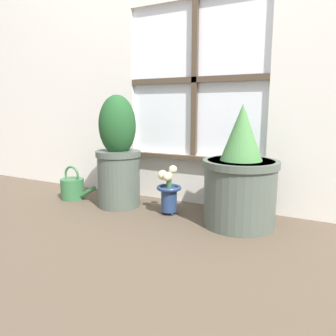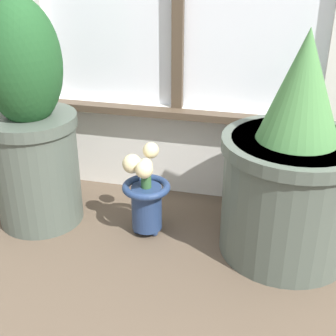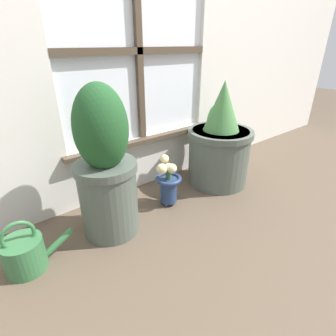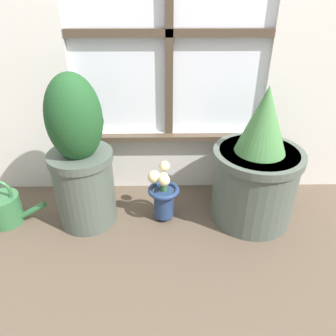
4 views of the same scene
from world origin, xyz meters
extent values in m
plane|color=brown|center=(0.00, 0.00, 0.00)|extent=(10.00, 10.00, 0.00)
cube|color=silver|center=(0.00, 0.51, 0.16)|extent=(0.93, 0.05, 0.32)
cube|color=white|center=(0.00, 0.52, 0.80)|extent=(0.93, 0.02, 0.95)
cube|color=#4C3D2D|center=(0.00, 0.50, 0.80)|extent=(0.04, 0.02, 0.95)
cube|color=#4C3D2D|center=(0.00, 0.50, 0.80)|extent=(0.93, 0.02, 0.04)
cube|color=#4C3D2D|center=(0.00, 0.47, 0.31)|extent=(0.99, 0.06, 0.02)
cylinder|color=#4C564C|center=(-0.39, 0.20, 0.18)|extent=(0.27, 0.27, 0.36)
cylinder|color=#4C564C|center=(-0.39, 0.20, 0.34)|extent=(0.28, 0.28, 0.04)
cylinder|color=#38281E|center=(-0.39, 0.20, 0.35)|extent=(0.24, 0.24, 0.01)
ellipsoid|color=#1E4C23|center=(-0.39, 0.20, 0.52)|extent=(0.23, 0.23, 0.37)
ellipsoid|color=#1E4C23|center=(-0.33, 0.27, 0.45)|extent=(0.17, 0.15, 0.19)
cylinder|color=#4C564C|center=(0.39, 0.22, 0.18)|extent=(0.38, 0.38, 0.35)
cylinder|color=#4C564C|center=(0.39, 0.22, 0.34)|extent=(0.40, 0.40, 0.04)
cylinder|color=#38281E|center=(0.39, 0.22, 0.35)|extent=(0.35, 0.35, 0.01)
cone|color=#477F42|center=(0.39, 0.22, 0.50)|extent=(0.22, 0.22, 0.29)
ellipsoid|color=#477F42|center=(0.36, 0.29, 0.43)|extent=(0.12, 0.07, 0.14)
sphere|color=navy|center=(-0.03, 0.24, 0.01)|extent=(0.02, 0.02, 0.02)
sphere|color=navy|center=(-0.06, 0.19, 0.01)|extent=(0.02, 0.02, 0.02)
sphere|color=navy|center=(0.00, 0.19, 0.01)|extent=(0.02, 0.02, 0.02)
cylinder|color=navy|center=(-0.03, 0.21, 0.09)|extent=(0.09, 0.09, 0.14)
torus|color=navy|center=(-0.03, 0.21, 0.16)|extent=(0.15, 0.15, 0.02)
cylinder|color=#386633|center=(-0.03, 0.21, 0.20)|extent=(0.03, 0.03, 0.08)
sphere|color=beige|center=(-0.03, 0.21, 0.23)|extent=(0.04, 0.04, 0.04)
sphere|color=beige|center=(-0.02, 0.25, 0.26)|extent=(0.05, 0.05, 0.05)
sphere|color=beige|center=(-0.07, 0.21, 0.23)|extent=(0.06, 0.06, 0.06)
sphere|color=beige|center=(-0.03, 0.18, 0.23)|extent=(0.05, 0.05, 0.05)
cylinder|color=#336B3D|center=(-0.78, 0.19, 0.07)|extent=(0.16, 0.16, 0.14)
cylinder|color=#336B3D|center=(-0.64, 0.19, 0.06)|extent=(0.14, 0.03, 0.10)
camera|label=1|loc=(0.84, -1.45, 0.62)|focal=35.00mm
camera|label=2|loc=(0.33, -0.98, 0.84)|focal=50.00mm
camera|label=3|loc=(-0.82, -0.79, 0.84)|focal=28.00mm
camera|label=4|loc=(-0.03, -1.04, 1.02)|focal=35.00mm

